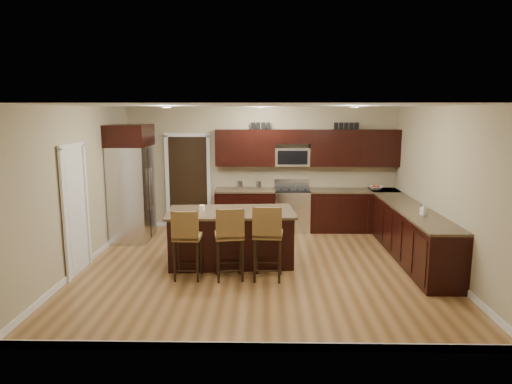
{
  "coord_description": "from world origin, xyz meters",
  "views": [
    {
      "loc": [
        0.07,
        -7.4,
        2.62
      ],
      "look_at": [
        -0.07,
        0.4,
        1.23
      ],
      "focal_mm": 32.0,
      "sensor_mm": 36.0,
      "label": 1
    }
  ],
  "objects_px": {
    "refrigerator": "(131,182)",
    "stool_right": "(268,234)",
    "island": "(231,238)",
    "range": "(292,209)",
    "stool_mid": "(230,235)",
    "stool_left": "(187,237)"
  },
  "relations": [
    {
      "from": "stool_left",
      "to": "refrigerator",
      "type": "xyz_separation_m",
      "value": [
        -1.49,
        2.24,
        0.5
      ]
    },
    {
      "from": "range",
      "to": "island",
      "type": "relative_size",
      "value": 0.49
    },
    {
      "from": "refrigerator",
      "to": "stool_right",
      "type": "bearing_deg",
      "value": -39.32
    },
    {
      "from": "stool_left",
      "to": "stool_mid",
      "type": "distance_m",
      "value": 0.67
    },
    {
      "from": "range",
      "to": "refrigerator",
      "type": "height_order",
      "value": "refrigerator"
    },
    {
      "from": "stool_mid",
      "to": "refrigerator",
      "type": "bearing_deg",
      "value": 124.62
    },
    {
      "from": "range",
      "to": "stool_mid",
      "type": "xyz_separation_m",
      "value": [
        -1.15,
        -3.05,
        0.25
      ]
    },
    {
      "from": "stool_right",
      "to": "island",
      "type": "bearing_deg",
      "value": 130.58
    },
    {
      "from": "island",
      "to": "refrigerator",
      "type": "distance_m",
      "value": 2.65
    },
    {
      "from": "stool_left",
      "to": "stool_right",
      "type": "bearing_deg",
      "value": 0.78
    },
    {
      "from": "range",
      "to": "stool_mid",
      "type": "bearing_deg",
      "value": -110.62
    },
    {
      "from": "stool_left",
      "to": "refrigerator",
      "type": "distance_m",
      "value": 2.74
    },
    {
      "from": "stool_left",
      "to": "stool_mid",
      "type": "relative_size",
      "value": 0.96
    },
    {
      "from": "stool_left",
      "to": "stool_right",
      "type": "xyz_separation_m",
      "value": [
        1.26,
        -0.0,
        0.05
      ]
    },
    {
      "from": "island",
      "to": "stool_mid",
      "type": "distance_m",
      "value": 0.9
    },
    {
      "from": "range",
      "to": "stool_left",
      "type": "distance_m",
      "value": 3.55
    },
    {
      "from": "range",
      "to": "stool_right",
      "type": "relative_size",
      "value": 0.93
    },
    {
      "from": "stool_right",
      "to": "refrigerator",
      "type": "relative_size",
      "value": 0.51
    },
    {
      "from": "refrigerator",
      "to": "island",
      "type": "bearing_deg",
      "value": -33.4
    },
    {
      "from": "stool_mid",
      "to": "island",
      "type": "bearing_deg",
      "value": 83.33
    },
    {
      "from": "range",
      "to": "stool_right",
      "type": "height_order",
      "value": "stool_right"
    },
    {
      "from": "refrigerator",
      "to": "stool_left",
      "type": "bearing_deg",
      "value": -56.45
    }
  ]
}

